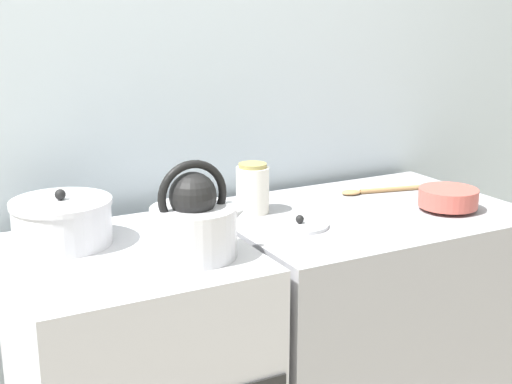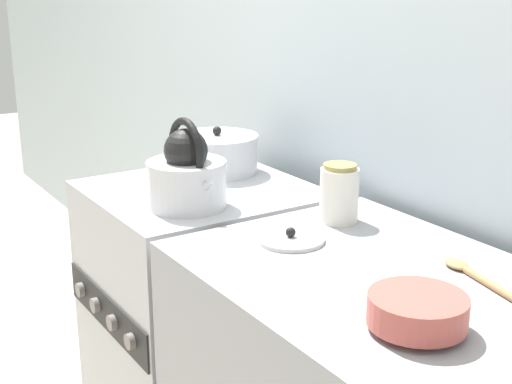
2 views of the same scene
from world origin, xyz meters
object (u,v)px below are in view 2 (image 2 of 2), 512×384
Objects in this scene: stove at (203,317)px; cooking_pot at (217,153)px; kettle at (187,175)px; loose_pot_lid at (291,239)px; enamel_bowl at (417,311)px; storage_jar at (339,193)px.

cooking_pot reaches higher than stove.
kettle is (0.13, -0.11, 0.50)m from stove.
loose_pot_lid is at bearing 13.69° from kettle.
stove is 1.06m from enamel_bowl.
loose_pot_lid is (0.35, 0.09, -0.08)m from kettle.
loose_pot_lid is (0.48, -0.02, 0.42)m from stove.
kettle is 0.37m from loose_pot_lid.
storage_jar is at bearing 105.32° from loose_pot_lid.
cooking_pot is (-0.26, 0.24, -0.03)m from kettle.
cooking_pot is 1.73× the size of storage_jar.
enamel_bowl is 0.48m from loose_pot_lid.
stove is at bearing 174.53° from enamel_bowl.
storage_jar reaches higher than stove.
storage_jar is (0.30, 0.27, -0.02)m from kettle.
stove is 5.60× the size of storage_jar.
loose_pot_lid is (0.05, -0.18, -0.07)m from storage_jar.
enamel_bowl is (0.83, 0.02, -0.05)m from kettle.
cooking_pot is at bearing -177.23° from storage_jar.
kettle is at bearing -39.25° from stove.
cooking_pot reaches higher than enamel_bowl.
cooking_pot is 0.56m from storage_jar.
enamel_bowl is at bearing -5.47° from stove.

